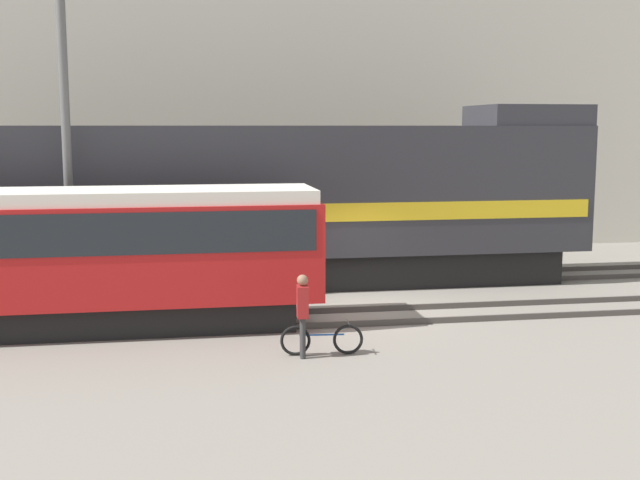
# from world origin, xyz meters

# --- Properties ---
(ground_plane) EXTENTS (120.00, 120.00, 0.00)m
(ground_plane) POSITION_xyz_m (0.00, 0.00, 0.00)
(ground_plane) COLOR gray
(track_near) EXTENTS (60.00, 1.50, 0.14)m
(track_near) POSITION_xyz_m (0.00, -0.94, 0.07)
(track_near) COLOR #47423D
(track_near) RESTS_ON ground
(track_far) EXTENTS (60.00, 1.51, 0.14)m
(track_far) POSITION_xyz_m (0.00, 3.49, 0.07)
(track_far) COLOR #47423D
(track_far) RESTS_ON ground
(building_backdrop) EXTENTS (45.20, 6.00, 11.82)m
(building_backdrop) POSITION_xyz_m (0.00, 12.76, 5.91)
(building_backdrop) COLOR beige
(building_backdrop) RESTS_ON ground
(freight_locomotive) EXTENTS (19.89, 3.04, 5.21)m
(freight_locomotive) POSITION_xyz_m (-2.46, 3.49, 2.42)
(freight_locomotive) COLOR black
(freight_locomotive) RESTS_ON ground
(streetcar) EXTENTS (10.30, 2.54, 3.20)m
(streetcar) POSITION_xyz_m (-6.43, -0.94, 1.83)
(streetcar) COLOR black
(streetcar) RESTS_ON ground
(bicycle) EXTENTS (1.69, 0.44, 0.68)m
(bicycle) POSITION_xyz_m (-1.64, -3.78, 0.31)
(bicycle) COLOR black
(bicycle) RESTS_ON ground
(person) EXTENTS (0.25, 0.38, 1.69)m
(person) POSITION_xyz_m (-2.05, -3.90, 1.02)
(person) COLOR #333333
(person) RESTS_ON ground
(utility_pole_left) EXTENTS (0.22, 0.22, 7.94)m
(utility_pole_left) POSITION_xyz_m (-7.12, 1.27, 3.97)
(utility_pole_left) COLOR #595959
(utility_pole_left) RESTS_ON ground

